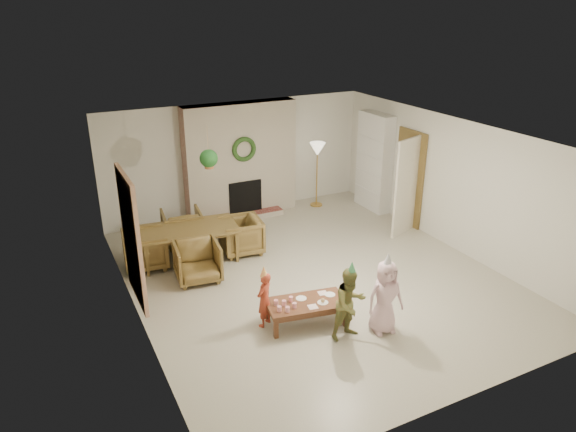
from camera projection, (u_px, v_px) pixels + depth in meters
floor at (314, 276)px, 9.22m from camera, size 7.00×7.00×0.00m
ceiling at (316, 136)px, 8.28m from camera, size 7.00×7.00×0.00m
wall_back at (237, 158)px, 11.64m from camera, size 7.00×0.00×7.00m
wall_front at (469, 313)px, 5.86m from camera, size 7.00×0.00×7.00m
wall_left at (132, 245)px, 7.50m from camera, size 0.00×7.00×7.00m
wall_right at (452, 184)px, 10.00m from camera, size 0.00×7.00×7.00m
fireplace_mass at (241, 160)px, 11.48m from camera, size 2.50×0.40×2.50m
fireplace_hearth at (248, 216)px, 11.64m from camera, size 1.60×0.30×0.12m
fireplace_firebox at (245, 197)px, 11.63m from camera, size 0.75×0.12×0.75m
fireplace_wreath at (244, 149)px, 11.18m from camera, size 0.54×0.10×0.54m
floor_lamp_base at (316, 205)px, 12.43m from camera, size 0.28×0.28×0.03m
floor_lamp_post at (317, 177)px, 12.17m from camera, size 0.03×0.03×1.36m
floor_lamp_shade at (317, 149)px, 11.92m from camera, size 0.36×0.36×0.30m
bookshelf_carcass at (374, 162)px, 11.89m from camera, size 0.30×1.00×2.20m
bookshelf_shelf_a at (372, 189)px, 12.13m from camera, size 0.30×0.92×0.03m
bookshelf_shelf_b at (373, 173)px, 11.98m from camera, size 0.30×0.92×0.03m
bookshelf_shelf_c at (374, 156)px, 11.83m from camera, size 0.30×0.92×0.03m
bookshelf_shelf_d at (375, 138)px, 11.67m from camera, size 0.30×0.92×0.03m
books_row_lower at (375, 185)px, 11.94m from camera, size 0.20×0.40×0.24m
books_row_mid at (371, 166)px, 11.96m from camera, size 0.20×0.44×0.24m
books_row_upper at (376, 151)px, 11.69m from camera, size 0.20×0.36×0.22m
door_frame at (409, 178)px, 11.06m from camera, size 0.05×0.86×2.04m
door_leaf at (406, 187)px, 10.60m from camera, size 0.77×0.32×2.00m
curtain_panel at (132, 239)px, 7.69m from camera, size 0.06×1.20×2.00m
dining_table at (190, 245)px, 9.69m from camera, size 1.88×1.19×0.63m
dining_chair_near at (198, 261)px, 8.99m from camera, size 0.82×0.84×0.69m
dining_chair_far at (182, 227)px, 10.36m from camera, size 0.82×0.84×0.69m
dining_chair_left at (146, 249)px, 9.43m from camera, size 0.84×0.82×0.69m
dining_chair_right at (241, 236)px, 9.98m from camera, size 0.84×0.82×0.69m
hanging_plant_cord at (208, 146)px, 9.11m from camera, size 0.01×0.01×0.70m
hanging_plant_pot at (209, 165)px, 9.24m from camera, size 0.16×0.16×0.12m
hanging_plant_foliage at (209, 158)px, 9.20m from camera, size 0.32×0.32×0.32m
coffee_table_top at (306, 303)px, 7.77m from camera, size 1.26×0.78×0.05m
coffee_table_apron at (306, 307)px, 7.79m from camera, size 1.15×0.68×0.07m
coffee_leg_fl at (276, 328)px, 7.49m from camera, size 0.07×0.07×0.31m
coffee_leg_fr at (345, 317)px, 7.77m from camera, size 0.07×0.07×0.31m
coffee_leg_bl at (268, 311)px, 7.91m from camera, size 0.07×0.07×0.31m
coffee_leg_br at (334, 300)px, 8.19m from camera, size 0.07×0.07×0.31m
cup_a at (279, 309)px, 7.51m from camera, size 0.07×0.07×0.08m
cup_b at (276, 302)px, 7.67m from camera, size 0.07×0.07×0.08m
cup_c at (288, 309)px, 7.50m from camera, size 0.07×0.07×0.08m
cup_d at (284, 303)px, 7.66m from camera, size 0.07×0.07×0.08m
cup_e at (294, 305)px, 7.59m from camera, size 0.07×0.07×0.08m
cup_f at (291, 299)px, 7.75m from camera, size 0.07×0.07×0.08m
plate_a at (301, 298)px, 7.84m from camera, size 0.19×0.19×0.01m
plate_b at (323, 302)px, 7.74m from camera, size 0.19×0.19×0.01m
plate_c at (330, 294)px, 7.95m from camera, size 0.19×0.19×0.01m
food_scoop at (323, 300)px, 7.73m from camera, size 0.07×0.07×0.06m
napkin_left at (313, 307)px, 7.63m from camera, size 0.16×0.16×0.01m
napkin_right at (323, 293)px, 7.99m from camera, size 0.16×0.16×0.01m
child_red at (264, 299)px, 7.69m from camera, size 0.38×0.35×0.86m
party_hat_red at (264, 271)px, 7.51m from camera, size 0.14×0.14×0.16m
child_plaid at (350, 304)px, 7.37m from camera, size 0.56×0.45×1.08m
party_hat_plaid at (352, 267)px, 7.15m from camera, size 0.16×0.16×0.18m
child_pink at (385, 297)px, 7.50m from camera, size 0.59×0.43×1.12m
party_hat_pink at (388, 259)px, 7.27m from camera, size 0.18×0.18×0.20m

